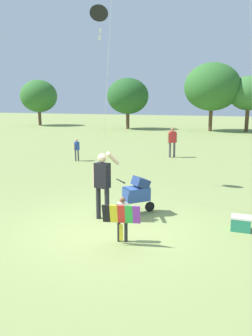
% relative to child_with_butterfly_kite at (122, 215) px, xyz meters
% --- Properties ---
extents(ground_plane, '(120.00, 120.00, 0.00)m').
position_rel_child_with_butterfly_kite_xyz_m(ground_plane, '(-0.55, 0.65, -0.61)').
color(ground_plane, '#849351').
extents(treeline_distant, '(38.29, 5.74, 6.56)m').
position_rel_child_with_butterfly_kite_xyz_m(treeline_distant, '(-1.64, 27.91, 3.14)').
color(treeline_distant, brown).
rests_on(treeline_distant, ground).
extents(child_with_butterfly_kite, '(0.81, 0.42, 1.01)m').
position_rel_child_with_butterfly_kite_xyz_m(child_with_butterfly_kite, '(0.00, 0.00, 0.00)').
color(child_with_butterfly_kite, '#232328').
rests_on(child_with_butterfly_kite, ground).
extents(person_adult_flyer, '(0.61, 0.52, 1.79)m').
position_rel_child_with_butterfly_kite_xyz_m(person_adult_flyer, '(-0.96, 1.18, 0.42)').
color(person_adult_flyer, '#232328').
rests_on(person_adult_flyer, ground).
extents(stroller, '(0.97, 0.98, 1.03)m').
position_rel_child_with_butterfly_kite_xyz_m(stroller, '(-0.27, 1.88, -0.00)').
color(stroller, black).
rests_on(stroller, ground).
extents(kite_adult_black, '(2.08, 3.40, 6.05)m').
position_rel_child_with_butterfly_kite_xyz_m(kite_adult_black, '(-2.41, 4.36, 5.12)').
color(kite_adult_black, black).
rests_on(kite_adult_black, ground).
extents(person_red_shirt, '(0.23, 0.34, 1.12)m').
position_rel_child_with_butterfly_kite_xyz_m(person_red_shirt, '(-5.59, 8.50, 0.05)').
color(person_red_shirt, '#4C4C51').
rests_on(person_red_shirt, ground).
extents(person_couple_left, '(0.45, 0.37, 1.61)m').
position_rel_child_with_butterfly_kite_xyz_m(person_couple_left, '(-1.30, 11.19, 0.34)').
color(person_couple_left, '#4C4C51').
rests_on(person_couple_left, ground).
extents(cooler_box, '(0.45, 0.33, 0.35)m').
position_rel_child_with_butterfly_kite_xyz_m(cooler_box, '(2.40, 1.57, -0.43)').
color(cooler_box, '#288466').
rests_on(cooler_box, ground).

